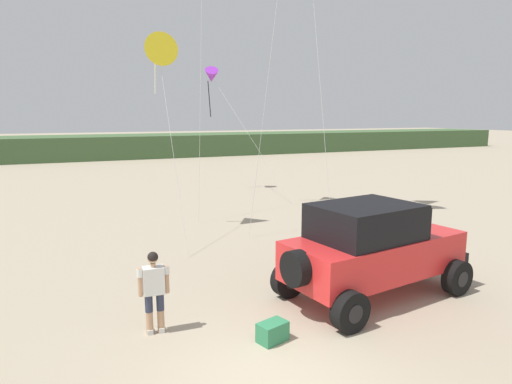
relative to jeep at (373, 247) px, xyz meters
The scene contains 7 objects.
ground_plane 4.37m from the jeep, 148.49° to the right, with size 220.00×220.00×0.00m, color tan.
dune_ridge 39.30m from the jeep, 86.63° to the left, with size 90.00×7.21×2.21m, color #426038.
jeep is the anchor object (origin of this frame).
person_watching 5.07m from the jeep, behind, with size 0.62×0.32×1.67m.
cooler_box 3.40m from the jeep, 161.66° to the right, with size 0.56×0.36×0.38m, color #2D7F51.
kite_yellow_diamond 10.41m from the jeep, 110.25° to the left, with size 1.37×4.39×7.16m.
kite_blue_swept 16.96m from the jeep, 85.17° to the left, with size 2.76×6.13×6.91m.
Camera 1 is at (-2.96, -5.97, 4.26)m, focal length 31.42 mm.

